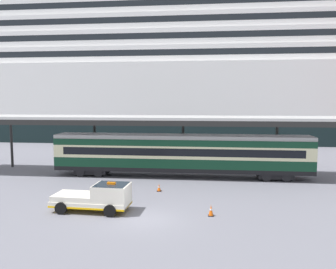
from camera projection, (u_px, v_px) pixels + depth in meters
ground_plane at (147, 219)px, 21.39m from camera, size 400.00×400.00×0.00m
cruise_ship at (257, 63)px, 68.00m from camera, size 138.16×28.05×42.14m
platform_canopy at (181, 119)px, 33.22m from camera, size 47.86×5.48×5.86m
train_carriage at (181, 153)px, 33.15m from camera, size 24.58×2.81×4.11m
service_truck at (98, 197)px, 22.90m from camera, size 5.29×2.45×2.02m
traffic_cone_near at (159, 188)px, 27.98m from camera, size 0.36×0.36×0.62m
traffic_cone_mid at (113, 186)px, 28.31m from camera, size 0.36×0.36×0.71m
traffic_cone_far at (211, 210)px, 21.99m from camera, size 0.36×0.36×0.75m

